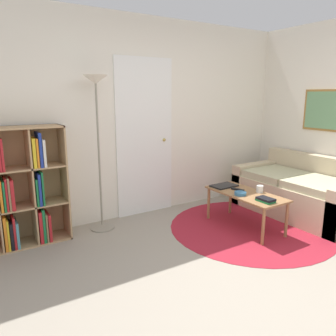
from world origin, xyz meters
TOP-DOWN VIEW (x-y plane):
  - ground_plane at (0.00, 0.00)m, footprint 14.00×14.00m
  - wall_back at (0.00, 2.23)m, footprint 7.64×0.11m
  - wall_right at (2.34, 1.10)m, footprint 0.08×5.20m
  - rug at (0.89, 1.00)m, footprint 1.99×1.99m
  - bookshelf at (-1.68, 2.02)m, footprint 1.07×0.34m
  - floor_lamp at (-0.68, 1.97)m, footprint 0.29×0.29m
  - couch at (1.89, 1.02)m, footprint 0.95×1.68m
  - coffee_table at (0.83, 1.06)m, footprint 0.47×1.02m
  - laptop at (0.80, 1.41)m, footprint 0.34×0.23m
  - bowl at (0.71, 1.03)m, footprint 0.14×0.14m
  - book_stack_on_table at (0.77, 0.69)m, footprint 0.13×0.20m
  - cup at (0.99, 0.98)m, footprint 0.08×0.08m
  - remote at (0.83, 1.19)m, footprint 0.10×0.17m

SIDE VIEW (x-z plane):
  - ground_plane at x=0.00m, z-range 0.00..0.00m
  - rug at x=0.89m, z-range 0.00..0.01m
  - couch at x=1.89m, z-range -0.11..0.67m
  - coffee_table at x=0.83m, z-range 0.17..0.62m
  - remote at x=0.83m, z-range 0.45..0.47m
  - laptop at x=0.80m, z-range 0.45..0.47m
  - bowl at x=0.71m, z-range 0.45..0.49m
  - book_stack_on_table at x=0.77m, z-range 0.45..0.49m
  - cup at x=0.99m, z-range 0.45..0.53m
  - bookshelf at x=-1.68m, z-range -0.02..1.27m
  - wall_back at x=0.00m, z-range -0.01..2.59m
  - wall_right at x=2.34m, z-range 0.00..2.60m
  - floor_lamp at x=-0.68m, z-range 0.56..2.39m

